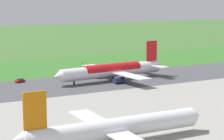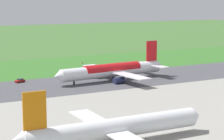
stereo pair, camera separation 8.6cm
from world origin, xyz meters
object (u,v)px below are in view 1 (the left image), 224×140
service_car_followme (20,80)px  traffic_cone_orange (78,68)px  airliner_parked_far (114,128)px  airliner_main (113,70)px  no_stopping_sign (83,64)px

service_car_followme → traffic_cone_orange: bearing=-148.8°
airliner_parked_far → service_car_followme: (-3.38, -87.33, -3.18)m
airliner_main → traffic_cone_orange: 35.96m
airliner_parked_far → no_stopping_sign: size_ratio=19.68×
traffic_cone_orange → airliner_main: bearing=90.6°
service_car_followme → traffic_cone_orange: (-35.61, -21.54, -0.57)m
airliner_main → airliner_parked_far: bearing=61.7°
airliner_main → service_car_followme: size_ratio=11.85×
airliner_parked_far → no_stopping_sign: (-43.30, -112.29, -2.50)m
no_stopping_sign → traffic_cone_orange: size_ratio=4.65×
airliner_parked_far → traffic_cone_orange: (-38.99, -108.87, -3.75)m
service_car_followme → traffic_cone_orange: service_car_followme is taller
airliner_main → no_stopping_sign: 39.44m
airliner_parked_far → airliner_main: bearing=-118.3°
service_car_followme → no_stopping_sign: bearing=-148.0°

